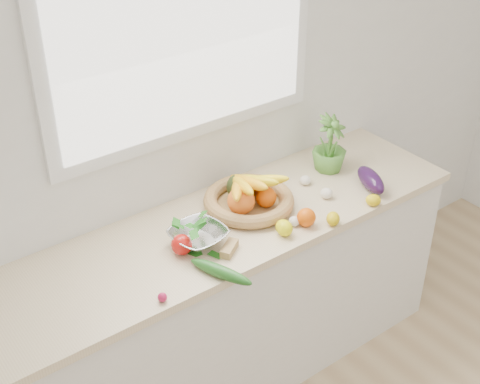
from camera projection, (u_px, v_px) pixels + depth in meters
back_wall at (186, 105)px, 2.86m from camera, size 4.50×0.02×2.70m
counter_cabinet at (229, 304)px, 3.15m from camera, size 2.20×0.58×0.86m
countertop at (228, 227)px, 2.91m from camera, size 2.24×0.62×0.04m
window_frame at (184, 14)px, 2.64m from camera, size 1.30×0.03×1.10m
window_pane at (186, 15)px, 2.62m from camera, size 1.18×0.01×0.98m
orange_loose at (306, 217)px, 2.86m from camera, size 0.09×0.09×0.08m
lemon_a at (284, 228)px, 2.81m from camera, size 0.08×0.10×0.07m
lemon_b at (333, 219)px, 2.88m from camera, size 0.09×0.09×0.06m
lemon_c at (373, 200)px, 3.00m from camera, size 0.09×0.09×0.06m
apple at (182, 245)px, 2.70m from camera, size 0.10×0.10×0.09m
ginger at (229, 248)px, 2.72m from camera, size 0.11×0.10×0.03m
garlic_a at (327, 193)px, 3.06m from camera, size 0.07×0.07×0.05m
garlic_b at (305, 180)px, 3.16m from camera, size 0.07×0.07×0.04m
garlic_c at (294, 221)px, 2.87m from camera, size 0.06×0.06×0.04m
eggplant at (371, 180)px, 3.12m from camera, size 0.15×0.24×0.09m
cucumber at (221, 272)px, 2.58m from camera, size 0.15×0.28×0.05m
radish at (162, 297)px, 2.47m from camera, size 0.04×0.04×0.04m
potted_herb at (330, 146)px, 3.22m from camera, size 0.21×0.21×0.30m
fruit_basket at (248, 196)px, 2.98m from camera, size 0.42×0.42×0.20m
colander_with_spinach at (198, 233)px, 2.73m from camera, size 0.26×0.26×0.12m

